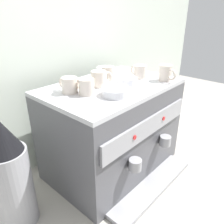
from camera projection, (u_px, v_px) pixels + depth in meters
ground_plane at (112, 165)px, 1.28m from camera, size 4.00×4.00×0.00m
tiled_backsplash_wall at (68, 55)px, 1.23m from camera, size 2.80×0.03×1.16m
espresso_machine at (113, 129)px, 1.17m from camera, size 0.67×0.54×0.48m
ceramic_cup_0 at (69, 85)px, 0.96m from camera, size 0.07×0.10×0.07m
ceramic_cup_1 at (86, 87)px, 0.94m from camera, size 0.07×0.10×0.07m
ceramic_cup_2 at (108, 73)px, 1.13m from camera, size 0.08×0.09×0.07m
ceramic_cup_3 at (139, 71)px, 1.17m from camera, size 0.07×0.10×0.07m
ceramic_cup_4 at (100, 79)px, 1.04m from camera, size 0.11×0.07×0.07m
ceramic_cup_5 at (166, 73)px, 1.12m from camera, size 0.06×0.10×0.08m
ceramic_bowl_0 at (116, 92)px, 0.94m from camera, size 0.12×0.12×0.03m
ceramic_bowl_1 at (106, 71)px, 1.22m from camera, size 0.10×0.10×0.04m
ceramic_bowl_2 at (127, 81)px, 1.07m from camera, size 0.10×0.10×0.03m
coffee_grinder at (10, 176)px, 0.85m from camera, size 0.16×0.16×0.48m
milk_pitcher at (158, 126)px, 1.54m from camera, size 0.08×0.08×0.14m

